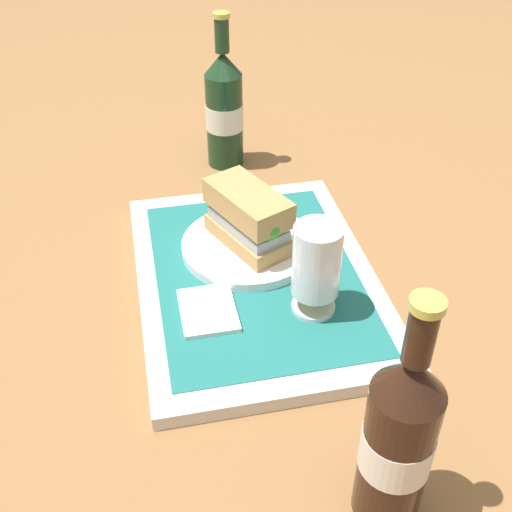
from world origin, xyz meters
The scene contains 9 objects.
ground_plane centered at (0.00, 0.00, 0.00)m, with size 3.00×3.00×0.00m, color olive.
tray centered at (0.00, 0.00, 0.01)m, with size 0.44×0.32×0.02m, color silver.
placemat centered at (0.00, 0.00, 0.02)m, with size 0.38×0.27×0.00m, color #1E6B66.
plate centered at (-0.05, 0.00, 0.03)m, with size 0.19×0.19×0.01m, color white.
sandwich centered at (-0.05, 0.00, 0.08)m, with size 0.14×0.11×0.08m.
beer_glass centered at (0.09, 0.06, 0.09)m, with size 0.06×0.06×0.12m.
napkin_folded centered at (0.07, -0.08, 0.02)m, with size 0.09×0.07×0.01m, color white.
beer_bottle centered at (0.35, 0.05, 0.10)m, with size 0.07×0.07×0.27m.
second_bottle centered at (-0.35, 0.02, 0.10)m, with size 0.07×0.07×0.27m.
Camera 1 is at (0.67, -0.14, 0.57)m, focal length 45.05 mm.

